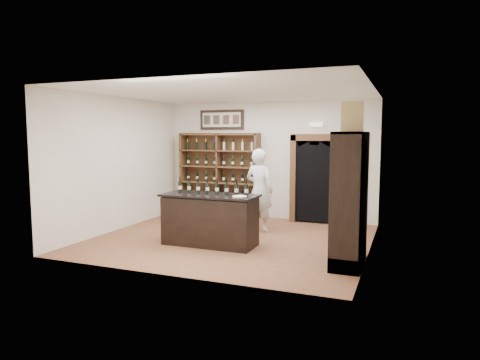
{
  "coord_description": "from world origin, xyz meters",
  "views": [
    {
      "loc": [
        3.36,
        -8.03,
        2.15
      ],
      "look_at": [
        0.08,
        0.3,
        1.2
      ],
      "focal_mm": 32.0,
      "sensor_mm": 36.0,
      "label": 1
    }
  ],
  "objects_px": {
    "counter_bottle_0": "(180,187)",
    "wine_crate": "(352,117)",
    "tasting_counter": "(210,220)",
    "wine_shelf": "(220,174)",
    "side_cabinet": "(351,220)",
    "shopkeeper": "(259,190)"
  },
  "relations": [
    {
      "from": "wine_shelf",
      "to": "wine_crate",
      "type": "bearing_deg",
      "value": -37.66
    },
    {
      "from": "tasting_counter",
      "to": "side_cabinet",
      "type": "bearing_deg",
      "value": -6.28
    },
    {
      "from": "side_cabinet",
      "to": "wine_crate",
      "type": "relative_size",
      "value": 4.28
    },
    {
      "from": "wine_shelf",
      "to": "counter_bottle_0",
      "type": "height_order",
      "value": "wine_shelf"
    },
    {
      "from": "tasting_counter",
      "to": "wine_crate",
      "type": "xyz_separation_m",
      "value": [
        2.66,
        0.03,
        1.96
      ]
    },
    {
      "from": "counter_bottle_0",
      "to": "shopkeeper",
      "type": "relative_size",
      "value": 0.16
    },
    {
      "from": "side_cabinet",
      "to": "wine_crate",
      "type": "bearing_deg",
      "value": 101.73
    },
    {
      "from": "wine_shelf",
      "to": "wine_crate",
      "type": "height_order",
      "value": "wine_crate"
    },
    {
      "from": "tasting_counter",
      "to": "counter_bottle_0",
      "type": "distance_m",
      "value": 0.95
    },
    {
      "from": "wine_shelf",
      "to": "side_cabinet",
      "type": "height_order",
      "value": "same"
    },
    {
      "from": "counter_bottle_0",
      "to": "shopkeeper",
      "type": "distance_m",
      "value": 1.87
    },
    {
      "from": "shopkeeper",
      "to": "wine_crate",
      "type": "xyz_separation_m",
      "value": [
        2.16,
        -1.48,
        1.53
      ]
    },
    {
      "from": "counter_bottle_0",
      "to": "wine_crate",
      "type": "height_order",
      "value": "wine_crate"
    },
    {
      "from": "counter_bottle_0",
      "to": "wine_shelf",
      "type": "bearing_deg",
      "value": 97.68
    },
    {
      "from": "counter_bottle_0",
      "to": "wine_crate",
      "type": "distance_m",
      "value": 3.64
    },
    {
      "from": "counter_bottle_0",
      "to": "wine_crate",
      "type": "xyz_separation_m",
      "value": [
        3.38,
        -0.08,
        1.35
      ]
    },
    {
      "from": "wine_shelf",
      "to": "tasting_counter",
      "type": "xyz_separation_m",
      "value": [
        1.1,
        -2.93,
        -0.61
      ]
    },
    {
      "from": "wine_shelf",
      "to": "side_cabinet",
      "type": "bearing_deg",
      "value": -40.21
    },
    {
      "from": "wine_shelf",
      "to": "side_cabinet",
      "type": "xyz_separation_m",
      "value": [
        3.82,
        -3.23,
        -0.35
      ]
    },
    {
      "from": "side_cabinet",
      "to": "wine_crate",
      "type": "height_order",
      "value": "wine_crate"
    },
    {
      "from": "shopkeeper",
      "to": "wine_crate",
      "type": "distance_m",
      "value": 3.03
    },
    {
      "from": "shopkeeper",
      "to": "counter_bottle_0",
      "type": "bearing_deg",
      "value": 63.05
    }
  ]
}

